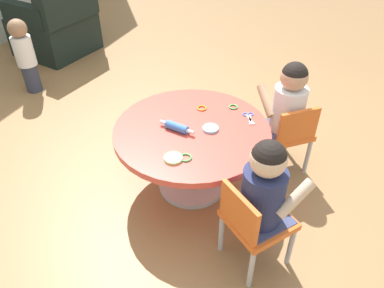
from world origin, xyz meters
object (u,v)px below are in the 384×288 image
seated_child_left (265,186)px  rolling_pin (177,127)px  craft_table (192,142)px  toddler_standing (25,54)px  child_chair_left (253,221)px  seated_child_right (289,100)px  armchair_dark (56,25)px  child_chair_right (287,133)px  craft_scissors (249,117)px

seated_child_left → rolling_pin: (0.33, 0.60, -0.04)m
craft_table → toddler_standing: (0.62, 1.85, -0.00)m
child_chair_left → craft_table: bearing=50.4°
seated_child_right → armchair_dark: armchair_dark is taller
child_chair_right → toddler_standing: 2.37m
rolling_pin → toddler_standing: bearing=69.3°
seated_child_left → craft_table: bearing=53.9°
craft_table → toddler_standing: toddler_standing is taller
craft_table → craft_scissors: bearing=-48.4°
seated_child_left → toddler_standing: (1.00, 2.37, -0.17)m
craft_scissors → armchair_dark: bearing=64.3°
seated_child_right → child_chair_left: bearing=-179.0°
armchair_dark → rolling_pin: bearing=-125.3°
craft_table → child_chair_right: size_ratio=1.76×
child_chair_left → seated_child_right: 0.88m
craft_table → seated_child_right: bearing=-48.5°
seated_child_left → armchair_dark: (1.80, 2.67, -0.22)m
craft_table → child_chair_left: 0.65m
child_chair_left → armchair_dark: 3.22m
craft_table → rolling_pin: 0.16m
child_chair_right → seated_child_right: bearing=41.1°
craft_table → seated_child_left: (-0.38, -0.53, 0.17)m
child_chair_right → seated_child_right: size_ratio=1.05×
child_chair_left → child_chair_right: (0.82, -0.01, 0.00)m
seated_child_right → toddler_standing: size_ratio=0.76×
child_chair_left → armchair_dark: armchair_dark is taller
seated_child_left → toddler_standing: size_ratio=0.76×
craft_table → seated_child_left: 0.67m
craft_table → seated_child_left: size_ratio=1.85×
child_chair_left → seated_child_left: 0.23m
toddler_standing → rolling_pin: bearing=-110.7°
child_chair_left → child_chair_right: bearing=-0.8°
craft_table → craft_scissors: craft_scissors is taller
seated_child_left → toddler_standing: bearing=67.1°
child_chair_left → toddler_standing: bearing=66.2°
toddler_standing → rolling_pin: 1.90m
armchair_dark → craft_scissors: armchair_dark is taller
craft_scissors → craft_table: bearing=131.6°
armchair_dark → rolling_pin: (-1.47, -2.07, 0.18)m
craft_table → seated_child_left: seated_child_left is taller
child_chair_left → toddler_standing: size_ratio=0.80×
child_chair_left → rolling_pin: (0.36, 0.58, 0.18)m
craft_table → armchair_dark: 2.57m
seated_child_left → child_chair_right: size_ratio=0.95×
child_chair_right → craft_scissors: (-0.15, 0.23, 0.16)m
seated_child_right → armchair_dark: 2.82m
child_chair_left → craft_scissors: child_chair_left is taller
seated_child_left → craft_scissors: 0.68m
toddler_standing → craft_scissors: toddler_standing is taller
child_chair_right → rolling_pin: child_chair_right is taller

